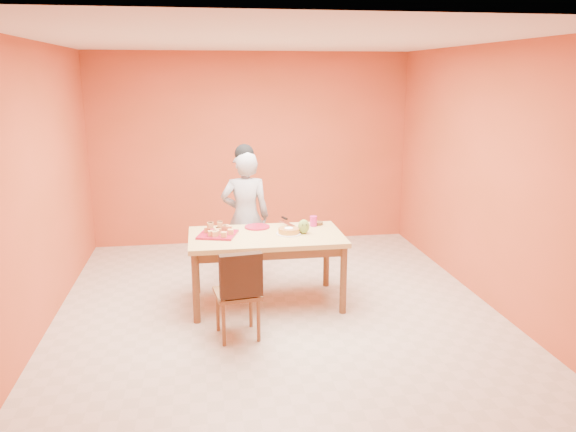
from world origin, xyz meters
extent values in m
plane|color=beige|center=(0.00, 0.00, 0.00)|extent=(5.00, 5.00, 0.00)
plane|color=silver|center=(0.00, 0.00, 2.70)|extent=(5.00, 5.00, 0.00)
plane|color=#CA4D2E|center=(0.00, 2.50, 1.35)|extent=(4.50, 0.00, 4.50)
plane|color=#CA4D2E|center=(-2.25, 0.00, 1.35)|extent=(0.00, 5.00, 5.00)
plane|color=#CA4D2E|center=(2.25, 0.00, 1.35)|extent=(0.00, 5.00, 5.00)
cube|color=tan|center=(-0.08, 0.15, 0.73)|extent=(1.60, 0.90, 0.05)
cube|color=brown|center=(-0.08, 0.15, 0.66)|extent=(1.48, 0.78, 0.10)
cylinder|color=brown|center=(-0.82, -0.24, 0.35)|extent=(0.07, 0.07, 0.71)
cylinder|color=brown|center=(-0.82, 0.54, 0.35)|extent=(0.07, 0.07, 0.71)
cylinder|color=brown|center=(0.66, -0.24, 0.35)|extent=(0.07, 0.07, 0.71)
cylinder|color=brown|center=(0.66, 0.54, 0.35)|extent=(0.07, 0.07, 0.71)
imported|color=#98989A|center=(-0.24, 0.87, 0.77)|extent=(0.57, 0.38, 1.54)
cube|color=maroon|center=(-0.58, 0.19, 0.77)|extent=(0.46, 0.46, 0.02)
cylinder|color=maroon|center=(-0.15, 0.44, 0.77)|extent=(0.33, 0.33, 0.02)
cylinder|color=white|center=(0.15, 0.13, 0.77)|extent=(0.27, 0.27, 0.01)
cylinder|color=gold|center=(0.15, 0.13, 0.80)|extent=(0.24, 0.24, 0.05)
cube|color=silver|center=(0.16, 0.31, 0.83)|extent=(0.14, 0.27, 0.01)
ellipsoid|color=olive|center=(0.31, 0.13, 0.84)|extent=(0.15, 0.13, 0.15)
cylinder|color=#C01C6D|center=(0.47, 0.41, 0.82)|extent=(0.10, 0.10, 0.11)
cylinder|color=#351E0E|center=(0.54, 0.45, 0.78)|extent=(0.11, 0.11, 0.03)
camera|label=1|loc=(-0.73, -5.45, 2.38)|focal=35.00mm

